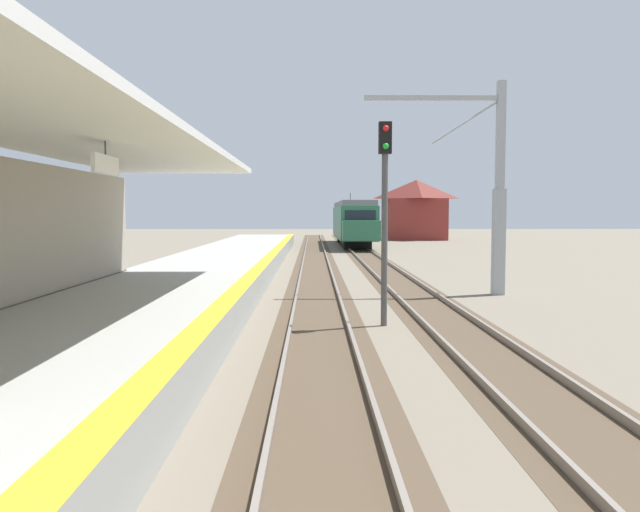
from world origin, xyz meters
TOP-DOWN VIEW (x-y plane):
  - station_platform at (-2.50, 16.00)m, footprint 5.00×80.00m
  - track_pair_nearest_platform at (1.90, 20.00)m, footprint 2.34×120.00m
  - track_pair_middle at (5.30, 20.00)m, footprint 2.34×120.00m
  - approaching_train at (5.30, 54.01)m, footprint 2.93×19.60m
  - rail_signal_post at (3.57, 14.26)m, footprint 0.32×0.34m
  - catenary_pylon_far_side at (8.02, 20.41)m, footprint 5.00×0.40m
  - distant_trackside_house at (12.83, 65.77)m, footprint 6.60×5.28m

SIDE VIEW (x-z plane):
  - track_pair_nearest_platform at x=1.90m, z-range -0.03..0.13m
  - track_pair_middle at x=5.30m, z-range -0.03..0.13m
  - station_platform at x=-2.50m, z-range 0.00..0.90m
  - approaching_train at x=5.30m, z-range -0.20..4.56m
  - rail_signal_post at x=3.57m, z-range 0.59..5.79m
  - distant_trackside_house at x=12.83m, z-range 0.14..6.54m
  - catenary_pylon_far_side at x=8.02m, z-range -0.15..7.35m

